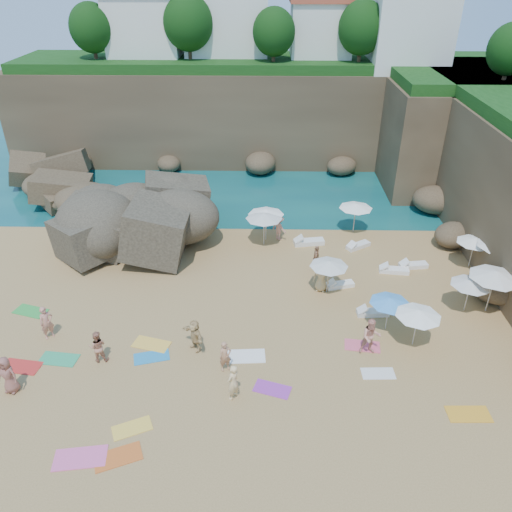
{
  "coord_description": "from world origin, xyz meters",
  "views": [
    {
      "loc": [
        2.51,
        -20.5,
        15.96
      ],
      "look_at": [
        2.0,
        3.0,
        2.0
      ],
      "focal_mm": 35.0,
      "sensor_mm": 36.0,
      "label": 1
    }
  ],
  "objects_px": {
    "person_stand_4": "(321,277)",
    "person_stand_2": "(279,228)",
    "person_stand_1": "(98,347)",
    "person_stand_0": "(47,323)",
    "person_stand_3": "(316,258)",
    "rock_outcrop": "(139,236)",
    "lounger_0": "(309,242)",
    "parasol_1": "(266,212)",
    "person_stand_6": "(233,382)",
    "person_stand_5": "(104,209)",
    "parasol_0": "(264,216)",
    "parasol_2": "(356,206)",
    "flag_pole": "(147,226)"
  },
  "relations": [
    {
      "from": "parasol_1",
      "to": "person_stand_2",
      "type": "xyz_separation_m",
      "value": [
        0.87,
        0.07,
        -1.17
      ]
    },
    {
      "from": "person_stand_0",
      "to": "person_stand_3",
      "type": "height_order",
      "value": "person_stand_0"
    },
    {
      "from": "person_stand_6",
      "to": "parasol_0",
      "type": "bearing_deg",
      "value": -149.98
    },
    {
      "from": "person_stand_2",
      "to": "person_stand_5",
      "type": "bearing_deg",
      "value": 27.97
    },
    {
      "from": "person_stand_5",
      "to": "person_stand_6",
      "type": "height_order",
      "value": "person_stand_6"
    },
    {
      "from": "flag_pole",
      "to": "person_stand_0",
      "type": "relative_size",
      "value": 1.95
    },
    {
      "from": "person_stand_5",
      "to": "person_stand_6",
      "type": "relative_size",
      "value": 0.84
    },
    {
      "from": "lounger_0",
      "to": "person_stand_2",
      "type": "relative_size",
      "value": 1.15
    },
    {
      "from": "person_stand_0",
      "to": "flag_pole",
      "type": "bearing_deg",
      "value": 24.21
    },
    {
      "from": "flag_pole",
      "to": "person_stand_3",
      "type": "xyz_separation_m",
      "value": [
        10.17,
        -1.21,
        -1.4
      ]
    },
    {
      "from": "flag_pole",
      "to": "person_stand_4",
      "type": "xyz_separation_m",
      "value": [
        10.27,
        -3.36,
        -1.29
      ]
    },
    {
      "from": "flag_pole",
      "to": "person_stand_6",
      "type": "distance_m",
      "value": 12.94
    },
    {
      "from": "parasol_2",
      "to": "person_stand_3",
      "type": "xyz_separation_m",
      "value": [
        -2.97,
        -4.95,
        -1.13
      ]
    },
    {
      "from": "parasol_1",
      "to": "lounger_0",
      "type": "height_order",
      "value": "parasol_1"
    },
    {
      "from": "person_stand_1",
      "to": "person_stand_2",
      "type": "distance_m",
      "value": 14.59
    },
    {
      "from": "person_stand_1",
      "to": "person_stand_5",
      "type": "distance_m",
      "value": 15.14
    },
    {
      "from": "parasol_1",
      "to": "person_stand_2",
      "type": "bearing_deg",
      "value": 4.36
    },
    {
      "from": "parasol_0",
      "to": "lounger_0",
      "type": "distance_m",
      "value": 3.5
    },
    {
      "from": "rock_outcrop",
      "to": "flag_pole",
      "type": "distance_m",
      "value": 3.81
    },
    {
      "from": "person_stand_4",
      "to": "person_stand_2",
      "type": "bearing_deg",
      "value": 126.16
    },
    {
      "from": "flag_pole",
      "to": "person_stand_3",
      "type": "distance_m",
      "value": 10.33
    },
    {
      "from": "flag_pole",
      "to": "person_stand_0",
      "type": "bearing_deg",
      "value": -113.77
    },
    {
      "from": "person_stand_0",
      "to": "person_stand_1",
      "type": "relative_size",
      "value": 1.08
    },
    {
      "from": "person_stand_3",
      "to": "person_stand_0",
      "type": "bearing_deg",
      "value": 124.1
    },
    {
      "from": "lounger_0",
      "to": "parasol_0",
      "type": "bearing_deg",
      "value": 171.86
    },
    {
      "from": "lounger_0",
      "to": "person_stand_1",
      "type": "height_order",
      "value": "person_stand_1"
    },
    {
      "from": "person_stand_1",
      "to": "person_stand_5",
      "type": "height_order",
      "value": "person_stand_1"
    },
    {
      "from": "rock_outcrop",
      "to": "person_stand_4",
      "type": "xyz_separation_m",
      "value": [
        11.63,
        -6.17,
        0.91
      ]
    },
    {
      "from": "person_stand_2",
      "to": "person_stand_5",
      "type": "xyz_separation_m",
      "value": [
        -12.41,
        2.76,
        -0.12
      ]
    },
    {
      "from": "person_stand_6",
      "to": "parasol_2",
      "type": "bearing_deg",
      "value": -170.48
    },
    {
      "from": "person_stand_0",
      "to": "person_stand_2",
      "type": "relative_size",
      "value": 1.03
    },
    {
      "from": "flag_pole",
      "to": "lounger_0",
      "type": "relative_size",
      "value": 1.75
    },
    {
      "from": "lounger_0",
      "to": "person_stand_1",
      "type": "xyz_separation_m",
      "value": [
        -10.43,
        -11.22,
        0.66
      ]
    },
    {
      "from": "parasol_1",
      "to": "person_stand_6",
      "type": "distance_m",
      "value": 14.06
    },
    {
      "from": "person_stand_3",
      "to": "person_stand_2",
      "type": "bearing_deg",
      "value": 37.86
    },
    {
      "from": "parasol_1",
      "to": "person_stand_6",
      "type": "height_order",
      "value": "parasol_1"
    },
    {
      "from": "rock_outcrop",
      "to": "person_stand_1",
      "type": "relative_size",
      "value": 5.57
    },
    {
      "from": "person_stand_4",
      "to": "person_stand_5",
      "type": "xyz_separation_m",
      "value": [
        -14.64,
        8.69,
        -0.17
      ]
    },
    {
      "from": "parasol_1",
      "to": "person_stand_4",
      "type": "distance_m",
      "value": 6.72
    },
    {
      "from": "rock_outcrop",
      "to": "lounger_0",
      "type": "height_order",
      "value": "rock_outcrop"
    },
    {
      "from": "parasol_2",
      "to": "person_stand_6",
      "type": "height_order",
      "value": "parasol_2"
    },
    {
      "from": "flag_pole",
      "to": "person_stand_2",
      "type": "relative_size",
      "value": 2.01
    },
    {
      "from": "lounger_0",
      "to": "person_stand_3",
      "type": "distance_m",
      "value": 3.2
    },
    {
      "from": "parasol_0",
      "to": "parasol_2",
      "type": "distance_m",
      "value": 6.38
    },
    {
      "from": "person_stand_3",
      "to": "person_stand_6",
      "type": "xyz_separation_m",
      "value": [
        -4.3,
        -10.25,
        0.07
      ]
    },
    {
      "from": "person_stand_0",
      "to": "person_stand_4",
      "type": "xyz_separation_m",
      "value": [
        13.67,
        4.34,
        0.02
      ]
    },
    {
      "from": "person_stand_4",
      "to": "person_stand_6",
      "type": "relative_size",
      "value": 1.03
    },
    {
      "from": "lounger_0",
      "to": "person_stand_0",
      "type": "relative_size",
      "value": 1.11
    },
    {
      "from": "parasol_2",
      "to": "person_stand_4",
      "type": "bearing_deg",
      "value": -111.97
    },
    {
      "from": "flag_pole",
      "to": "lounger_0",
      "type": "xyz_separation_m",
      "value": [
        9.99,
        1.92,
        -2.05
      ]
    }
  ]
}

